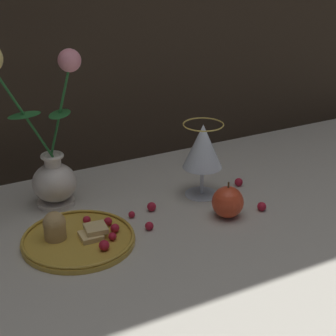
# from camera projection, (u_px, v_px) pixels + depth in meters

# --- Properties ---
(ground_plane) EXTENTS (2.40, 2.40, 0.00)m
(ground_plane) POSITION_uv_depth(u_px,v_px,m) (169.00, 214.00, 1.17)
(ground_plane) COLOR #B7B2A3
(ground_plane) RESTS_ON ground
(vase) EXTENTS (0.22, 0.09, 0.36)m
(vase) POSITION_uv_depth(u_px,v_px,m) (44.00, 150.00, 1.15)
(vase) COLOR silver
(vase) RESTS_ON ground_plane
(plate_with_pastries) EXTENTS (0.21, 0.21, 0.06)m
(plate_with_pastries) POSITION_uv_depth(u_px,v_px,m) (76.00, 237.00, 1.06)
(plate_with_pastries) COLOR gold
(plate_with_pastries) RESTS_ON ground_plane
(wine_glass) EXTENTS (0.09, 0.09, 0.17)m
(wine_glass) POSITION_uv_depth(u_px,v_px,m) (203.00, 149.00, 1.21)
(wine_glass) COLOR silver
(wine_glass) RESTS_ON ground_plane
(apple_beside_vase) EXTENTS (0.07, 0.07, 0.08)m
(apple_beside_vase) POSITION_uv_depth(u_px,v_px,m) (228.00, 202.00, 1.14)
(apple_beside_vase) COLOR #D14223
(apple_beside_vase) RESTS_ON ground_plane
(berry_near_plate) EXTENTS (0.01, 0.01, 0.01)m
(berry_near_plate) POSITION_uv_depth(u_px,v_px,m) (132.00, 215.00, 1.15)
(berry_near_plate) COLOR #AD192D
(berry_near_plate) RESTS_ON ground_plane
(berry_front_center) EXTENTS (0.02, 0.02, 0.02)m
(berry_front_center) POSITION_uv_depth(u_px,v_px,m) (239.00, 182.00, 1.29)
(berry_front_center) COLOR #AD192D
(berry_front_center) RESTS_ON ground_plane
(berry_by_glass_stem) EXTENTS (0.02, 0.02, 0.02)m
(berry_by_glass_stem) POSITION_uv_depth(u_px,v_px,m) (149.00, 226.00, 1.10)
(berry_by_glass_stem) COLOR #AD192D
(berry_by_glass_stem) RESTS_ON ground_plane
(berry_under_candlestick) EXTENTS (0.02, 0.02, 0.02)m
(berry_under_candlestick) POSITION_uv_depth(u_px,v_px,m) (152.00, 207.00, 1.18)
(berry_under_candlestick) COLOR #AD192D
(berry_under_candlestick) RESTS_ON ground_plane
(berry_far_right) EXTENTS (0.02, 0.02, 0.02)m
(berry_far_right) POSITION_uv_depth(u_px,v_px,m) (262.00, 207.00, 1.18)
(berry_far_right) COLOR #AD192D
(berry_far_right) RESTS_ON ground_plane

